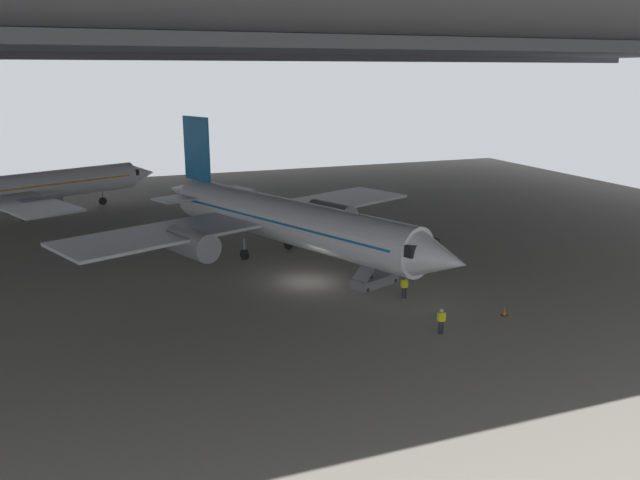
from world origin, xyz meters
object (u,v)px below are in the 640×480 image
(boarding_stairs, at_px, (375,275))
(traffic_cone_orange, at_px, (505,311))
(crew_worker_near_nose, at_px, (441,320))
(baggage_tug, at_px, (261,222))
(airplane_distant, at_px, (29,187))
(crew_worker_by_stairs, at_px, (404,286))
(airplane_main, at_px, (282,219))

(boarding_stairs, relative_size, traffic_cone_orange, 7.66)
(crew_worker_near_nose, relative_size, baggage_tug, 0.66)
(airplane_distant, bearing_deg, crew_worker_by_stairs, -56.19)
(crew_worker_near_nose, height_order, baggage_tug, crew_worker_near_nose)
(airplane_distant, height_order, traffic_cone_orange, airplane_distant)
(crew_worker_by_stairs, relative_size, baggage_tug, 0.66)
(airplane_main, bearing_deg, traffic_cone_orange, -61.32)
(airplane_main, height_order, crew_worker_by_stairs, airplane_main)
(crew_worker_near_nose, height_order, crew_worker_by_stairs, same)
(airplane_main, distance_m, baggage_tug, 11.84)
(airplane_main, bearing_deg, baggage_tug, 83.01)
(boarding_stairs, height_order, airplane_distant, airplane_distant)
(boarding_stairs, bearing_deg, traffic_cone_orange, -58.73)
(boarding_stairs, relative_size, baggage_tug, 1.90)
(airplane_main, bearing_deg, crew_worker_near_nose, -77.55)
(airplane_distant, xyz_separation_m, traffic_cone_orange, (29.99, -43.12, -2.82))
(crew_worker_near_nose, xyz_separation_m, crew_worker_by_stairs, (0.87, 6.27, 0.00))
(baggage_tug, bearing_deg, traffic_cone_orange, -74.26)
(traffic_cone_orange, bearing_deg, boarding_stairs, 121.27)
(airplane_distant, relative_size, traffic_cone_orange, 47.41)
(crew_worker_near_nose, distance_m, traffic_cone_orange, 5.57)
(boarding_stairs, bearing_deg, airplane_distant, 125.65)
(traffic_cone_orange, bearing_deg, airplane_main, 118.68)
(baggage_tug, bearing_deg, crew_worker_near_nose, -84.86)
(crew_worker_near_nose, bearing_deg, crew_worker_by_stairs, 82.14)
(crew_worker_near_nose, bearing_deg, baggage_tug, 95.14)
(airplane_distant, distance_m, traffic_cone_orange, 52.60)
(airplane_main, distance_m, airplane_distant, 32.90)
(crew_worker_by_stairs, relative_size, airplane_distant, 0.06)
(traffic_cone_orange, relative_size, baggage_tug, 0.25)
(airplane_main, bearing_deg, boarding_stairs, -63.92)
(crew_worker_near_nose, bearing_deg, boarding_stairs, 88.46)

